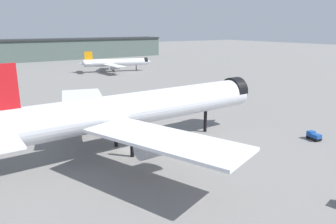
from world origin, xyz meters
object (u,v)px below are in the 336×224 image
object	(u,v)px
airliner_near_gate	(134,109)
traffic_cone_near_nose	(4,123)
baggage_tug_wing	(314,136)
airliner_far_taxiway	(116,63)
service_truck_front	(116,100)

from	to	relation	value
airliner_near_gate	traffic_cone_near_nose	distance (m)	42.08
airliner_near_gate	traffic_cone_near_nose	world-z (taller)	airliner_near_gate
airliner_near_gate	baggage_tug_wing	world-z (taller)	airliner_near_gate
airliner_far_taxiway	baggage_tug_wing	xyz separation A→B (m)	(-10.25, -134.88, -4.31)
airliner_far_taxiway	service_truck_front	size ratio (longest dim) A/B	7.24
airliner_far_taxiway	service_truck_front	bearing A→B (deg)	-98.87
airliner_near_gate	service_truck_front	size ratio (longest dim) A/B	12.18
traffic_cone_near_nose	baggage_tug_wing	bearing A→B (deg)	-41.78
baggage_tug_wing	service_truck_front	bearing A→B (deg)	31.74
airliner_near_gate	baggage_tug_wing	xyz separation A→B (m)	(37.49, -17.42, -7.73)
airliner_far_taxiway	baggage_tug_wing	world-z (taller)	airliner_far_taxiway
service_truck_front	airliner_near_gate	bearing A→B (deg)	-70.61
airliner_far_taxiway	traffic_cone_near_nose	distance (m)	107.56
service_truck_front	baggage_tug_wing	bearing A→B (deg)	-28.91
airliner_near_gate	service_truck_front	bearing A→B (deg)	68.66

